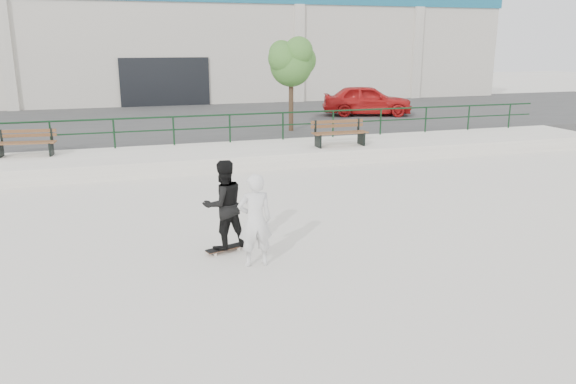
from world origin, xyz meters
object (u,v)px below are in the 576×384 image
object	(u,v)px
red_car	(367,100)
seated_skater	(255,220)
bench_right	(339,133)
standing_skater	(224,205)
tree	(292,61)
bench_left	(26,143)
skateboard	(225,248)

from	to	relation	value
red_car	seated_skater	world-z (taller)	red_car
bench_right	standing_skater	size ratio (longest dim) A/B	1.12
tree	seated_skater	world-z (taller)	tree
standing_skater	seated_skater	world-z (taller)	standing_skater
bench_left	red_car	xyz separation A→B (m)	(14.81, 6.28, 0.33)
bench_right	red_car	xyz separation A→B (m)	(4.60, 7.56, 0.30)
bench_left	red_car	world-z (taller)	red_car
red_car	skateboard	size ratio (longest dim) A/B	5.46
tree	standing_skater	distance (m)	12.85
skateboard	standing_skater	size ratio (longest dim) A/B	0.46
bench_left	red_car	distance (m)	16.09
red_car	skateboard	world-z (taller)	red_car
standing_skater	red_car	bearing A→B (deg)	-138.83
tree	seated_skater	size ratio (longest dim) A/B	2.15
seated_skater	bench_right	bearing A→B (deg)	-119.52
bench_left	tree	world-z (taller)	tree
skateboard	bench_right	bearing A→B (deg)	35.91
red_car	tree	bearing A→B (deg)	144.07
bench_right	seated_skater	bearing A→B (deg)	-121.12
standing_skater	seated_skater	bearing A→B (deg)	100.92
bench_right	seated_skater	distance (m)	10.02
bench_right	skateboard	size ratio (longest dim) A/B	2.43
skateboard	seated_skater	world-z (taller)	seated_skater
bench_left	tree	bearing A→B (deg)	21.41
bench_right	red_car	size ratio (longest dim) A/B	0.45
bench_right	bench_left	bearing A→B (deg)	172.91
red_car	standing_skater	bearing A→B (deg)	164.40
tree	skateboard	size ratio (longest dim) A/B	4.66
bench_left	seated_skater	distance (m)	11.05
standing_skater	seated_skater	xyz separation A→B (m)	(0.41, -0.84, -0.10)
red_car	bench_left	bearing A→B (deg)	131.09
bench_right	tree	xyz separation A→B (m)	(-0.52, 3.84, 2.36)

